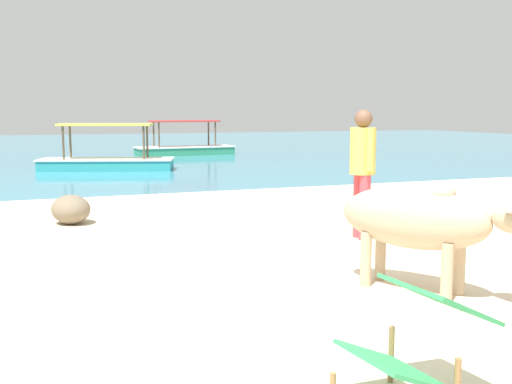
# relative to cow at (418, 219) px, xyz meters

# --- Properties ---
(sand_beach) EXTENTS (18.00, 14.00, 0.04)m
(sand_beach) POSITION_rel_cow_xyz_m (-0.45, 0.22, -0.67)
(sand_beach) COLOR beige
(sand_beach) RESTS_ON ground
(water_surface) EXTENTS (60.00, 36.00, 0.03)m
(water_surface) POSITION_rel_cow_xyz_m (-0.45, 22.22, -0.69)
(water_surface) COLOR teal
(water_surface) RESTS_ON ground
(cow) EXTENTS (1.20, 1.69, 0.99)m
(cow) POSITION_rel_cow_xyz_m (0.00, 0.00, 0.00)
(cow) COLOR tan
(cow) RESTS_ON sand_beach
(deck_chair_near) EXTENTS (0.82, 0.62, 0.68)m
(deck_chair_near) POSITION_rel_cow_xyz_m (-1.26, -1.77, -0.27)
(deck_chair_near) COLOR olive
(deck_chair_near) RESTS_ON sand_beach
(person_standing) EXTENTS (0.32, 0.51, 1.62)m
(person_standing) POSITION_rel_cow_xyz_m (0.70, 2.17, 0.29)
(person_standing) COLOR #CC3D47
(person_standing) RESTS_ON sand_beach
(shore_rock_large) EXTENTS (0.70, 0.77, 0.42)m
(shore_rock_large) POSITION_rel_cow_xyz_m (-2.66, 4.52, -0.45)
(shore_rock_large) COLOR #756651
(shore_rock_large) RESTS_ON sand_beach
(boat_green) EXTENTS (3.73, 1.36, 1.29)m
(boat_green) POSITION_rel_cow_xyz_m (2.32, 17.82, -0.40)
(boat_green) COLOR #338E66
(boat_green) RESTS_ON water_surface
(boat_teal) EXTENTS (3.85, 2.21, 1.29)m
(boat_teal) POSITION_rel_cow_xyz_m (-1.15, 12.83, -0.40)
(boat_teal) COLOR teal
(boat_teal) RESTS_ON water_surface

